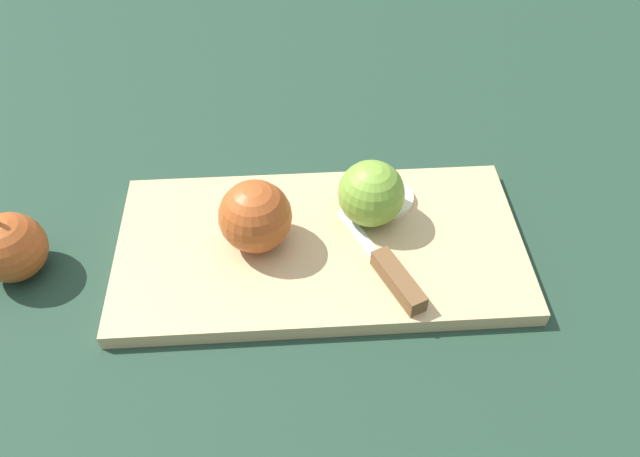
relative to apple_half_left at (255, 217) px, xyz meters
name	(u,v)px	position (x,y,z in m)	size (l,w,h in m)	color
ground_plane	(320,252)	(0.06, -0.02, -0.05)	(4.00, 4.00, 0.00)	#1E3828
cutting_board	(320,247)	(0.06, -0.02, -0.05)	(0.46, 0.29, 0.02)	tan
apple_half_left	(255,217)	(0.00, 0.00, 0.00)	(0.07, 0.07, 0.07)	#AD4C1E
apple_half_right	(371,194)	(0.12, 0.00, 0.00)	(0.07, 0.07, 0.07)	olive
knife	(395,276)	(0.12, -0.09, -0.03)	(0.05, 0.15, 0.02)	silver
apple_slice	(386,198)	(0.15, 0.02, -0.03)	(0.06, 0.06, 0.01)	beige
apple_whole	(10,247)	(-0.24, 0.04, -0.02)	(0.07, 0.07, 0.08)	#AD4C1E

